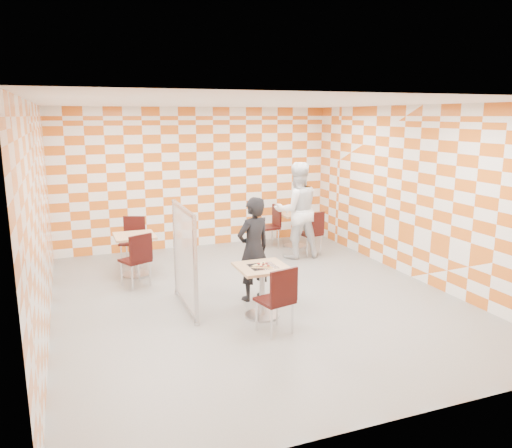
% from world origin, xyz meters
% --- Properties ---
extents(room_shell, '(7.00, 7.00, 7.00)m').
position_xyz_m(room_shell, '(0.00, 0.54, 1.50)').
color(room_shell, gray).
rests_on(room_shell, ground).
extents(main_table, '(0.70, 0.70, 0.75)m').
position_xyz_m(main_table, '(-0.16, -0.72, 0.51)').
color(main_table, tan).
rests_on(main_table, ground).
extents(second_table, '(0.70, 0.70, 0.75)m').
position_xyz_m(second_table, '(1.96, 2.66, 0.51)').
color(second_table, tan).
rests_on(second_table, ground).
extents(empty_table, '(0.70, 0.70, 0.75)m').
position_xyz_m(empty_table, '(-1.58, 1.84, 0.51)').
color(empty_table, tan).
rests_on(empty_table, ground).
extents(chair_main_front, '(0.51, 0.51, 0.92)m').
position_xyz_m(chair_main_front, '(-0.19, -1.38, 0.54)').
color(chair_main_front, black).
rests_on(chair_main_front, ground).
extents(chair_second_front, '(0.48, 0.49, 0.92)m').
position_xyz_m(chair_second_front, '(1.95, 1.85, 0.54)').
color(chair_second_front, black).
rests_on(chair_second_front, ground).
extents(chair_second_side, '(0.44, 0.43, 0.92)m').
position_xyz_m(chair_second_side, '(1.46, 2.78, 0.54)').
color(chair_second_side, black).
rests_on(chair_second_side, ground).
extents(chair_empty_near, '(0.56, 0.57, 0.92)m').
position_xyz_m(chair_empty_near, '(-1.63, 1.17, 0.54)').
color(chair_empty_near, black).
rests_on(chair_empty_near, ground).
extents(chair_empty_far, '(0.56, 0.56, 0.92)m').
position_xyz_m(chair_empty_far, '(-1.52, 2.57, 0.54)').
color(chair_empty_far, black).
rests_on(chair_empty_far, ground).
extents(partition, '(0.08, 1.38, 1.55)m').
position_xyz_m(partition, '(-1.11, -0.05, 0.79)').
color(partition, white).
rests_on(partition, ground).
extents(man_dark, '(0.68, 0.54, 1.62)m').
position_xyz_m(man_dark, '(-0.03, -0.02, 0.81)').
color(man_dark, black).
rests_on(man_dark, ground).
extents(man_white, '(0.99, 0.80, 1.93)m').
position_xyz_m(man_white, '(1.63, 1.90, 0.97)').
color(man_white, white).
rests_on(man_white, ground).
extents(pizza_on_foil, '(0.40, 0.40, 0.04)m').
position_xyz_m(pizza_on_foil, '(-0.16, -0.73, 0.77)').
color(pizza_on_foil, silver).
rests_on(pizza_on_foil, main_table).
extents(sport_bottle, '(0.06, 0.06, 0.20)m').
position_xyz_m(sport_bottle, '(1.78, 2.70, 0.84)').
color(sport_bottle, white).
rests_on(sport_bottle, second_table).
extents(soda_bottle, '(0.07, 0.07, 0.23)m').
position_xyz_m(soda_bottle, '(2.05, 2.70, 0.85)').
color(soda_bottle, black).
rests_on(soda_bottle, second_table).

